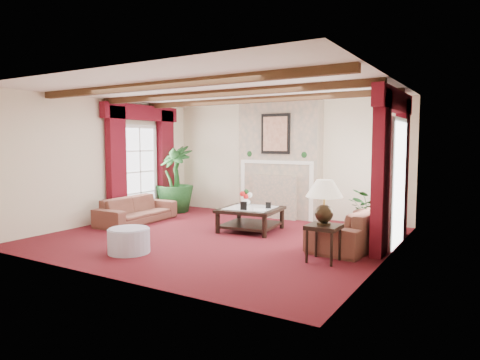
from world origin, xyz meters
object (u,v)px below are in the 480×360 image
Objects in this scene: potted_palm at (175,194)px; coffee_table at (251,219)px; sofa_right at (357,220)px; ottoman at (129,241)px; side_table at (323,243)px; sofa_left at (137,206)px.

coffee_table is (2.77, -1.01, -0.24)m from potted_palm.
sofa_right reaches higher than ottoman.
side_table is at bearing 1.15° from sofa_right.
ottoman is at bearing -60.78° from potted_palm.
ottoman is at bearing -114.49° from coffee_table.
coffee_table is at bearing -81.37° from sofa_left.
sofa_left is at bearing -77.57° from sofa_right.
sofa_left is at bearing -82.33° from potted_palm.
sofa_right reaches higher than coffee_table.
ottoman is at bearing -158.30° from side_table.
sofa_right is 1.36× the size of potted_palm.
ottoman is at bearing -43.98° from sofa_right.
potted_palm is at bearing -95.61° from sofa_right.
sofa_left is at bearing -174.41° from coffee_table.
sofa_left is 3.56× the size of side_table.
sofa_right is 3.45× the size of ottoman.
ottoman is (-2.83, -1.13, -0.08)m from side_table.
potted_palm reaches higher than side_table.
sofa_left is 1.17× the size of potted_palm.
side_table is at bearing -26.29° from potted_palm.
side_table is at bearing -40.23° from coffee_table.
coffee_table reaches higher than ottoman.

